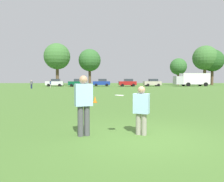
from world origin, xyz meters
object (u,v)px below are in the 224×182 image
object	(u,v)px
parked_car_center	(102,83)
parked_car_mid_right	(128,83)
parked_car_near_right	(152,83)
bystander_sideline_watcher	(50,83)
frisbee	(119,95)
parked_car_near_left	(55,83)
bystander_far_jogger	(31,84)
box_truck	(192,79)
player_thrower	(84,102)
parked_car_mid_left	(78,83)
traffic_cone	(95,99)
player_defender	(141,108)

from	to	relation	value
parked_car_center	parked_car_mid_right	xyz separation A→B (m)	(6.34, -1.25, 0.00)
parked_car_near_right	bystander_sideline_watcher	bearing A→B (deg)	-156.16
parked_car_center	frisbee	bearing A→B (deg)	-87.46
parked_car_near_left	parked_car_center	xyz separation A→B (m)	(11.34, 0.60, 0.00)
parked_car_near_left	bystander_far_jogger	distance (m)	12.24
parked_car_mid_right	parked_car_near_right	distance (m)	6.17
parked_car_near_left	parked_car_near_right	xyz separation A→B (m)	(23.82, -0.05, 0.00)
parked_car_near_right	box_truck	xyz separation A→B (m)	(9.94, 0.40, 0.83)
parked_car_near_left	parked_car_mid_right	xyz separation A→B (m)	(17.67, -0.65, 0.00)
player_thrower	box_truck	size ratio (longest dim) A/B	0.21
frisbee	parked_car_center	size ratio (longest dim) A/B	0.06
parked_car_near_left	parked_car_near_right	size ratio (longest dim) A/B	1.00
player_thrower	parked_car_mid_left	world-z (taller)	parked_car_mid_left
player_thrower	bystander_sideline_watcher	world-z (taller)	player_thrower
parked_car_near_left	bystander_far_jogger	world-z (taller)	parked_car_near_left
parked_car_near_left	player_thrower	bearing A→B (deg)	-74.62
bystander_sideline_watcher	bystander_far_jogger	distance (m)	3.69
parked_car_near_left	bystander_far_jogger	size ratio (longest dim) A/B	2.84
box_truck	player_thrower	bearing A→B (deg)	-115.47
parked_car_mid_left	box_truck	world-z (taller)	box_truck
parked_car_mid_right	bystander_sideline_watcher	xyz separation A→B (m)	(-16.03, -9.20, -0.02)
parked_car_mid_left	parked_car_mid_right	distance (m)	11.94
parked_car_mid_left	parked_car_center	bearing A→B (deg)	23.28
parked_car_center	parked_car_mid_right	size ratio (longest dim) A/B	1.00
frisbee	parked_car_near_right	xyz separation A→B (m)	(10.46, 44.75, -0.30)
parked_car_center	parked_car_near_right	bearing A→B (deg)	-2.97
traffic_cone	parked_car_near_right	size ratio (longest dim) A/B	0.11
frisbee	parked_car_mid_left	world-z (taller)	parked_car_mid_left
player_defender	bystander_sideline_watcher	xyz separation A→B (m)	(-12.39, 34.77, 0.08)
frisbee	bystander_far_jogger	distance (m)	35.72
player_thrower	parked_car_near_right	bearing A→B (deg)	75.53
bystander_sideline_watcher	box_truck	bearing A→B (deg)	17.61
parked_car_mid_left	parked_car_center	world-z (taller)	same
parked_car_near_right	box_truck	world-z (taller)	box_truck
parked_car_near_left	parked_car_near_right	distance (m)	23.82
traffic_cone	bystander_sideline_watcher	bearing A→B (deg)	111.94
traffic_cone	parked_car_mid_left	world-z (taller)	parked_car_mid_left
player_thrower	parked_car_center	distance (m)	45.32
parked_car_mid_left	bystander_sideline_watcher	size ratio (longest dim) A/B	2.70
traffic_cone	bystander_far_jogger	size ratio (longest dim) A/B	0.32
player_defender	parked_car_near_left	xyz separation A→B (m)	(-14.03, 44.62, 0.10)
frisbee	parked_car_near_left	xyz separation A→B (m)	(-13.35, 44.80, -0.30)
parked_car_center	parked_car_mid_left	bearing A→B (deg)	-156.72
parked_car_center	bystander_far_jogger	xyz separation A→B (m)	(-12.55, -12.78, -0.06)
parked_car_mid_right	box_truck	distance (m)	16.13
player_defender	frisbee	distance (m)	0.81
parked_car_center	box_truck	distance (m)	22.43
player_thrower	traffic_cone	distance (m)	9.07
parked_car_mid_left	traffic_cone	bearing A→B (deg)	-79.53
parked_car_near_left	parked_car_mid_left	xyz separation A→B (m)	(5.79, -1.79, 0.00)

